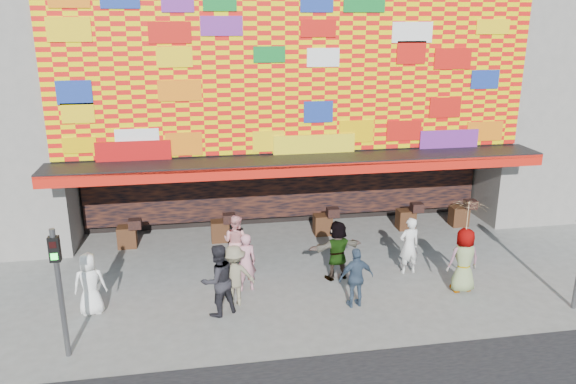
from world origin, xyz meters
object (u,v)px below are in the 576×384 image
object	(u,v)px
ped_c	(218,280)
ped_h	(409,246)
ped_e	(356,278)
parasol	(468,217)
signal_left	(58,279)
ped_g	(464,260)
ped_b	(246,262)
ped_f	(337,250)
ped_i	(236,241)
ped_a	(90,284)
ped_d	(234,276)

from	to	relation	value
ped_c	ped_h	world-z (taller)	ped_c
ped_e	parasol	distance (m)	3.39
signal_left	ped_g	world-z (taller)	signal_left
ped_c	ped_e	world-z (taller)	ped_c
ped_b	ped_f	xyz separation A→B (m)	(2.63, 0.28, 0.04)
ped_h	signal_left	bearing A→B (deg)	10.17
ped_f	ped_i	bearing A→B (deg)	-34.06
ped_b	ped_i	bearing A→B (deg)	-92.03
ped_b	parasol	bearing A→B (deg)	162.56
ped_b	ped_g	size ratio (longest dim) A/B	0.91
signal_left	ped_g	size ratio (longest dim) A/B	1.67
ped_h	parasol	distance (m)	2.12
ped_a	parasol	xyz separation A→B (m)	(9.75, -0.44, 1.33)
ped_c	ped_d	size ratio (longest dim) A/B	1.14
signal_left	ped_b	bearing A→B (deg)	30.25
ped_e	ped_b	bearing A→B (deg)	-34.44
signal_left	ped_h	world-z (taller)	signal_left
ped_d	parasol	bearing A→B (deg)	172.13
ped_g	parasol	size ratio (longest dim) A/B	0.98
ped_c	ped_f	world-z (taller)	ped_c
ped_a	ped_g	size ratio (longest dim) A/B	0.90
ped_a	ped_d	size ratio (longest dim) A/B	0.99
parasol	signal_left	bearing A→B (deg)	-172.01
signal_left	ped_f	size ratio (longest dim) A/B	1.74
ped_d	ped_g	world-z (taller)	ped_g
signal_left	ped_f	distance (m)	7.42
ped_f	ped_h	size ratio (longest dim) A/B	1.02
ped_c	ped_h	xyz separation A→B (m)	(5.58, 1.47, -0.09)
ped_b	ped_h	xyz separation A→B (m)	(4.77, 0.28, 0.02)
ped_b	ped_d	size ratio (longest dim) A/B	1.01
ped_c	ped_f	size ratio (longest dim) A/B	1.08
signal_left	ped_e	bearing A→B (deg)	8.88
ped_a	ped_h	xyz separation A→B (m)	(8.72, 0.88, 0.03)
ped_i	ped_f	bearing A→B (deg)	-169.12
ped_b	ped_h	world-z (taller)	ped_h
ped_d	ped_h	distance (m)	5.24
ped_c	ped_h	size ratio (longest dim) A/B	1.10
ped_f	ped_i	distance (m)	3.04
parasol	ped_c	bearing A→B (deg)	-178.77
signal_left	ped_d	size ratio (longest dim) A/B	1.84
ped_a	ped_i	xyz separation A→B (m)	(3.81, 2.13, 0.01)
ped_d	ped_f	size ratio (longest dim) A/B	0.95
ped_i	ped_c	bearing A→B (deg)	111.26
ped_b	ped_d	bearing A→B (deg)	57.12
ped_d	ped_i	world-z (taller)	ped_i
ped_a	parasol	size ratio (longest dim) A/B	0.89
ped_h	ped_i	bearing A→B (deg)	-20.94
ped_d	ped_h	xyz separation A→B (m)	(5.14, 1.04, 0.03)
signal_left	ped_a	world-z (taller)	signal_left
ped_a	ped_d	bearing A→B (deg)	174.21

